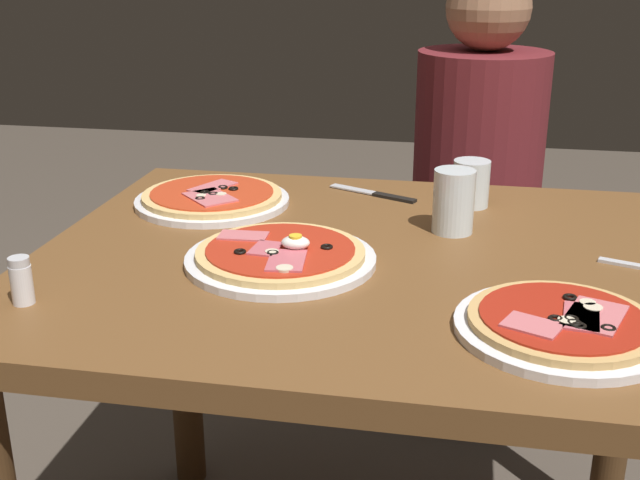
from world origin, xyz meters
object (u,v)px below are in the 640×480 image
object	(u,v)px
dining_table	(374,325)
water_glass_far	(453,205)
knife	(380,194)
pizza_foreground	(281,256)
pizza_across_right	(562,325)
salt_shaker	(21,281)
diner_person	(474,218)
water_glass_near	(471,187)
pizza_across_left	(212,198)

from	to	relation	value
dining_table	water_glass_far	size ratio (longest dim) A/B	9.89
knife	pizza_foreground	bearing A→B (deg)	-105.96
knife	pizza_across_right	bearing A→B (deg)	-61.61
salt_shaker	diner_person	distance (m)	1.26
pizza_across_right	pizza_foreground	bearing A→B (deg)	157.77
pizza_across_right	knife	distance (m)	0.62
dining_table	diner_person	distance (m)	0.82
water_glass_far	salt_shaker	distance (m)	0.69
dining_table	pizza_foreground	world-z (taller)	pizza_foreground
salt_shaker	water_glass_near	bearing A→B (deg)	43.17
pizza_across_right	dining_table	bearing A→B (deg)	138.98
pizza_across_left	knife	world-z (taller)	pizza_across_left
pizza_foreground	water_glass_far	size ratio (longest dim) A/B	2.71
dining_table	pizza_foreground	size ratio (longest dim) A/B	3.66
water_glass_far	pizza_foreground	bearing A→B (deg)	-142.44
pizza_across_left	diner_person	world-z (taller)	diner_person
pizza_across_left	water_glass_far	world-z (taller)	water_glass_far
dining_table	water_glass_near	world-z (taller)	water_glass_near
knife	salt_shaker	size ratio (longest dim) A/B	2.77
pizza_across_left	water_glass_far	size ratio (longest dim) A/B	2.67
knife	diner_person	distance (m)	0.56
water_glass_near	knife	bearing A→B (deg)	169.85
pizza_across_right	knife	size ratio (longest dim) A/B	1.45
water_glass_far	knife	bearing A→B (deg)	128.25
pizza_foreground	diner_person	bearing A→B (deg)	70.98
pizza_across_left	salt_shaker	size ratio (longest dim) A/B	4.33
pizza_across_right	salt_shaker	size ratio (longest dim) A/B	4.02
diner_person	pizza_across_right	bearing A→B (deg)	95.76
pizza_across_left	knife	distance (m)	0.32
water_glass_near	knife	world-z (taller)	water_glass_near
knife	diner_person	xyz separation A→B (m)	(0.19, 0.49, -0.20)
knife	diner_person	bearing A→B (deg)	68.67
water_glass_far	diner_person	xyz separation A→B (m)	(0.04, 0.67, -0.24)
water_glass_far	diner_person	size ratio (longest dim) A/B	0.09
dining_table	diner_person	xyz separation A→B (m)	(0.16, 0.80, -0.07)
pizza_foreground	water_glass_near	world-z (taller)	water_glass_near
pizza_across_left	salt_shaker	bearing A→B (deg)	-103.61
pizza_foreground	salt_shaker	world-z (taller)	salt_shaker
pizza_across_right	water_glass_far	distance (m)	0.39
pizza_across_left	water_glass_far	bearing A→B (deg)	-9.15
dining_table	pizza_foreground	xyz separation A→B (m)	(-0.14, -0.07, 0.14)
water_glass_near	diner_person	bearing A→B (deg)	88.14
pizza_across_right	pizza_across_left	bearing A→B (deg)	144.16
dining_table	salt_shaker	xyz separation A→B (m)	(-0.45, -0.27, 0.16)
water_glass_near	diner_person	xyz separation A→B (m)	(0.02, 0.52, -0.23)
pizza_foreground	knife	distance (m)	0.39
pizza_across_left	dining_table	bearing A→B (deg)	-31.20
water_glass_near	salt_shaker	bearing A→B (deg)	-136.83
water_glass_far	diner_person	bearing A→B (deg)	86.18
pizza_across_left	knife	bearing A→B (deg)	20.19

